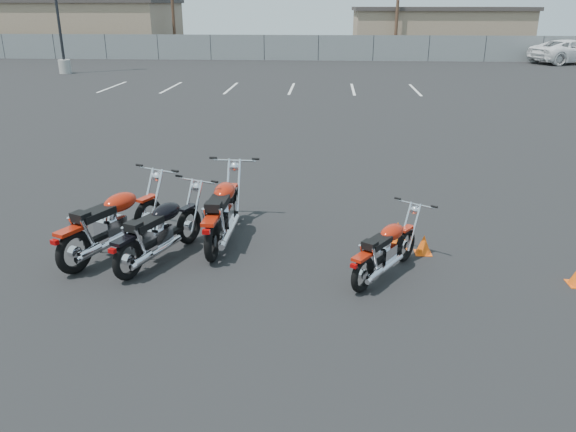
# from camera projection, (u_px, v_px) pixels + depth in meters

# --- Properties ---
(ground) EXTENTS (120.00, 120.00, 0.00)m
(ground) POSITION_uv_depth(u_px,v_px,m) (273.00, 268.00, 8.76)
(ground) COLOR black
(ground) RESTS_ON ground
(motorcycle_front_red) EXTENTS (1.45, 2.37, 1.19)m
(motorcycle_front_red) POSITION_uv_depth(u_px,v_px,m) (113.00, 223.00, 9.10)
(motorcycle_front_red) COLOR black
(motorcycle_front_red) RESTS_ON ground
(motorcycle_second_black) EXTENTS (1.28, 2.19, 1.09)m
(motorcycle_second_black) POSITION_uv_depth(u_px,v_px,m) (160.00, 231.00, 8.87)
(motorcycle_second_black) COLOR black
(motorcycle_second_black) RESTS_ON ground
(motorcycle_third_red) EXTENTS (0.94, 2.44, 1.19)m
(motorcycle_third_red) POSITION_uv_depth(u_px,v_px,m) (223.00, 211.00, 9.59)
(motorcycle_third_red) COLOR black
(motorcycle_third_red) RESTS_ON ground
(motorcycle_rear_red) EXTENTS (1.39, 1.77, 0.94)m
(motorcycle_rear_red) POSITION_uv_depth(u_px,v_px,m) (386.00, 250.00, 8.38)
(motorcycle_rear_red) COLOR black
(motorcycle_rear_red) RESTS_ON ground
(training_cone_near) EXTENTS (0.27, 0.27, 0.32)m
(training_cone_near) POSITION_uv_depth(u_px,v_px,m) (424.00, 244.00, 9.23)
(training_cone_near) COLOR #FF590D
(training_cone_near) RESTS_ON ground
(training_cone_extra) EXTENTS (0.29, 0.29, 0.35)m
(training_cone_extra) POSITION_uv_depth(u_px,v_px,m) (397.00, 231.00, 9.73)
(training_cone_extra) COLOR #FF590D
(training_cone_extra) RESTS_ON ground
(light_pole_west) EXTENTS (0.80, 0.70, 9.76)m
(light_pole_west) POSITION_uv_depth(u_px,v_px,m) (60.00, 29.00, 32.73)
(light_pole_west) COLOR #9B9993
(light_pole_west) RESTS_ON ground
(chainlink_fence) EXTENTS (80.06, 0.06, 1.80)m
(chainlink_fence) POSITION_uv_depth(u_px,v_px,m) (318.00, 48.00, 41.11)
(chainlink_fence) COLOR slate
(chainlink_fence) RESTS_ON ground
(tan_building_west) EXTENTS (18.40, 10.40, 4.30)m
(tan_building_west) POSITION_uv_depth(u_px,v_px,m) (67.00, 26.00, 48.66)
(tan_building_west) COLOR #91785D
(tan_building_west) RESTS_ON ground
(tan_building_east) EXTENTS (14.40, 9.40, 3.70)m
(tan_building_east) POSITION_uv_depth(u_px,v_px,m) (436.00, 29.00, 48.51)
(tan_building_east) COLOR #91785D
(tan_building_east) RESTS_ON ground
(parking_line_stripes) EXTENTS (15.12, 4.00, 0.01)m
(parking_line_stripes) POSITION_uv_depth(u_px,v_px,m) (261.00, 88.00, 27.59)
(parking_line_stripes) COLOR silver
(parking_line_stripes) RESTS_ON ground
(white_van) EXTENTS (5.00, 7.19, 2.54)m
(white_van) POSITION_uv_depth(u_px,v_px,m) (572.00, 45.00, 38.87)
(white_van) COLOR white
(white_van) RESTS_ON ground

